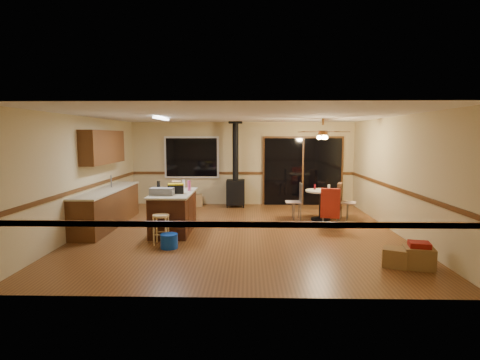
{
  "coord_description": "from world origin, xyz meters",
  "views": [
    {
      "loc": [
        0.2,
        -8.3,
        2.15
      ],
      "look_at": [
        0.0,
        0.3,
        1.15
      ],
      "focal_mm": 28.0,
      "sensor_mm": 36.0,
      "label": 1
    }
  ],
  "objects_px": {
    "blue_bucket": "(169,241)",
    "chair_right": "(341,197)",
    "chair_near": "(330,203)",
    "toolbox_black": "(176,189)",
    "chair_left": "(298,197)",
    "box_corner_b": "(395,257)",
    "bar_stool": "(161,229)",
    "kitchen_island": "(174,212)",
    "box_under_window": "(195,201)",
    "wood_stove": "(236,183)",
    "box_corner_a": "(419,257)",
    "toolbox_grey": "(162,191)",
    "dining_table": "(321,200)"
  },
  "relations": [
    {
      "from": "blue_bucket",
      "to": "chair_right",
      "type": "relative_size",
      "value": 0.48
    },
    {
      "from": "chair_near",
      "to": "toolbox_black",
      "type": "bearing_deg",
      "value": -171.23
    },
    {
      "from": "chair_left",
      "to": "box_corner_b",
      "type": "bearing_deg",
      "value": -72.08
    },
    {
      "from": "bar_stool",
      "to": "chair_left",
      "type": "relative_size",
      "value": 1.17
    },
    {
      "from": "kitchen_island",
      "to": "box_under_window",
      "type": "distance_m",
      "value": 3.09
    },
    {
      "from": "wood_stove",
      "to": "box_under_window",
      "type": "relative_size",
      "value": 5.48
    },
    {
      "from": "box_corner_a",
      "to": "wood_stove",
      "type": "bearing_deg",
      "value": 120.98
    },
    {
      "from": "kitchen_island",
      "to": "box_corner_a",
      "type": "height_order",
      "value": "kitchen_island"
    },
    {
      "from": "chair_near",
      "to": "box_under_window",
      "type": "xyz_separation_m",
      "value": [
        -3.59,
        2.69,
        -0.41
      ]
    },
    {
      "from": "chair_right",
      "to": "box_under_window",
      "type": "relative_size",
      "value": 1.52
    },
    {
      "from": "kitchen_island",
      "to": "box_under_window",
      "type": "xyz_separation_m",
      "value": [
        0.03,
        3.08,
        -0.27
      ]
    },
    {
      "from": "box_corner_b",
      "to": "bar_stool",
      "type": "bearing_deg",
      "value": 163.96
    },
    {
      "from": "bar_stool",
      "to": "chair_right",
      "type": "relative_size",
      "value": 0.86
    },
    {
      "from": "blue_bucket",
      "to": "chair_right",
      "type": "height_order",
      "value": "chair_right"
    },
    {
      "from": "chair_near",
      "to": "box_corner_a",
      "type": "relative_size",
      "value": 1.52
    },
    {
      "from": "toolbox_grey",
      "to": "box_corner_a",
      "type": "bearing_deg",
      "value": -22.11
    },
    {
      "from": "bar_stool",
      "to": "chair_right",
      "type": "xyz_separation_m",
      "value": [
        4.15,
        2.39,
        0.3
      ]
    },
    {
      "from": "chair_right",
      "to": "dining_table",
      "type": "bearing_deg",
      "value": -168.24
    },
    {
      "from": "toolbox_grey",
      "to": "kitchen_island",
      "type": "bearing_deg",
      "value": 67.34
    },
    {
      "from": "kitchen_island",
      "to": "chair_right",
      "type": "distance_m",
      "value": 4.33
    },
    {
      "from": "toolbox_grey",
      "to": "box_corner_a",
      "type": "height_order",
      "value": "toolbox_grey"
    },
    {
      "from": "box_corner_b",
      "to": "dining_table",
      "type": "bearing_deg",
      "value": 99.21
    },
    {
      "from": "blue_bucket",
      "to": "dining_table",
      "type": "bearing_deg",
      "value": 36.78
    },
    {
      "from": "toolbox_black",
      "to": "bar_stool",
      "type": "relative_size",
      "value": 0.57
    },
    {
      "from": "toolbox_black",
      "to": "toolbox_grey",
      "type": "bearing_deg",
      "value": -137.46
    },
    {
      "from": "wood_stove",
      "to": "chair_left",
      "type": "xyz_separation_m",
      "value": [
        1.68,
        -1.68,
        -0.14
      ]
    },
    {
      "from": "wood_stove",
      "to": "chair_right",
      "type": "xyz_separation_m",
      "value": [
        2.8,
        -1.68,
        -0.13
      ]
    },
    {
      "from": "chair_right",
      "to": "chair_left",
      "type": "bearing_deg",
      "value": -179.51
    },
    {
      "from": "toolbox_black",
      "to": "box_corner_b",
      "type": "bearing_deg",
      "value": -27.06
    },
    {
      "from": "box_under_window",
      "to": "kitchen_island",
      "type": "bearing_deg",
      "value": -90.54
    },
    {
      "from": "blue_bucket",
      "to": "chair_near",
      "type": "relative_size",
      "value": 0.48
    },
    {
      "from": "bar_stool",
      "to": "box_corner_b",
      "type": "bearing_deg",
      "value": -16.04
    },
    {
      "from": "blue_bucket",
      "to": "box_corner_a",
      "type": "distance_m",
      "value": 4.45
    },
    {
      "from": "wood_stove",
      "to": "toolbox_grey",
      "type": "bearing_deg",
      "value": -113.04
    },
    {
      "from": "bar_stool",
      "to": "chair_right",
      "type": "height_order",
      "value": "chair_right"
    },
    {
      "from": "blue_bucket",
      "to": "dining_table",
      "type": "distance_m",
      "value": 4.28
    },
    {
      "from": "chair_left",
      "to": "chair_right",
      "type": "xyz_separation_m",
      "value": [
        1.12,
        0.01,
        0.01
      ]
    },
    {
      "from": "box_under_window",
      "to": "box_corner_b",
      "type": "relative_size",
      "value": 1.2
    },
    {
      "from": "wood_stove",
      "to": "bar_stool",
      "type": "xyz_separation_m",
      "value": [
        -1.35,
        -4.07,
        -0.43
      ]
    },
    {
      "from": "toolbox_black",
      "to": "blue_bucket",
      "type": "distance_m",
      "value": 1.42
    },
    {
      "from": "toolbox_black",
      "to": "dining_table",
      "type": "relative_size",
      "value": 0.43
    },
    {
      "from": "dining_table",
      "to": "box_corner_a",
      "type": "bearing_deg",
      "value": -75.34
    },
    {
      "from": "bar_stool",
      "to": "box_corner_a",
      "type": "height_order",
      "value": "bar_stool"
    },
    {
      "from": "wood_stove",
      "to": "box_corner_a",
      "type": "height_order",
      "value": "wood_stove"
    },
    {
      "from": "dining_table",
      "to": "box_under_window",
      "type": "xyz_separation_m",
      "value": [
        -3.54,
        1.81,
        -0.34
      ]
    },
    {
      "from": "wood_stove",
      "to": "box_under_window",
      "type": "distance_m",
      "value": 1.38
    },
    {
      "from": "chair_left",
      "to": "chair_near",
      "type": "xyz_separation_m",
      "value": [
        0.64,
        -0.98,
        0.01
      ]
    },
    {
      "from": "blue_bucket",
      "to": "chair_near",
      "type": "distance_m",
      "value": 3.87
    },
    {
      "from": "toolbox_black",
      "to": "chair_left",
      "type": "distance_m",
      "value": 3.29
    },
    {
      "from": "chair_right",
      "to": "box_corner_a",
      "type": "distance_m",
      "value": 3.7
    }
  ]
}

